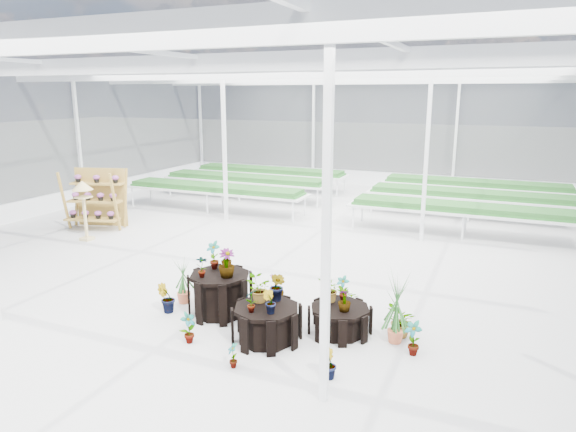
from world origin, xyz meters
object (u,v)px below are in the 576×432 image
at_px(plinth_mid, 267,323).
at_px(bird_table, 85,211).
at_px(shelf_rack, 95,199).
at_px(plinth_tall, 220,294).
at_px(plinth_low, 340,320).

height_order(plinth_mid, bird_table, bird_table).
xyz_separation_m(plinth_mid, shelf_rack, (-7.60, 4.42, 0.58)).
xyz_separation_m(plinth_mid, bird_table, (-6.96, 3.34, 0.53)).
relative_size(plinth_tall, shelf_rack, 0.64).
distance_m(plinth_mid, shelf_rack, 8.81).
xyz_separation_m(shelf_rack, bird_table, (0.64, -1.08, -0.05)).
height_order(plinth_tall, shelf_rack, shelf_rack).
bearing_deg(bird_table, plinth_low, 2.74).
distance_m(plinth_mid, bird_table, 7.74).
distance_m(plinth_tall, shelf_rack, 7.47).
xyz_separation_m(plinth_tall, shelf_rack, (-6.40, 3.82, 0.49)).
bearing_deg(plinth_tall, shelf_rack, 149.17).
height_order(plinth_tall, bird_table, bird_table).
relative_size(shelf_rack, bird_table, 1.07).
bearing_deg(plinth_mid, plinth_low, 34.99).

